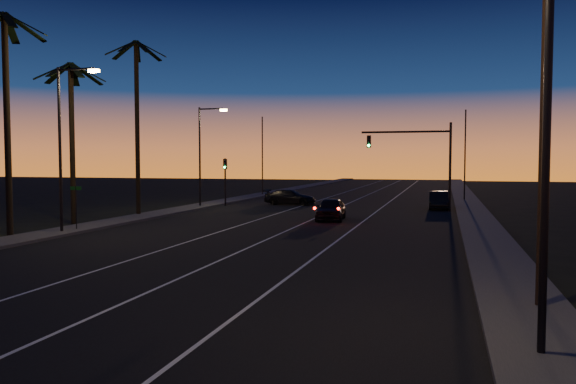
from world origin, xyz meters
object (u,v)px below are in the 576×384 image
(lead_car, at_px, (331,209))
(cross_car, at_px, (290,197))
(right_car, at_px, (439,200))
(utility_pole, at_px, (546,110))
(signal_mast, at_px, (420,151))

(lead_car, bearing_deg, cross_car, 117.29)
(lead_car, relative_size, right_car, 1.14)
(utility_pole, height_order, lead_car, utility_pole)
(right_car, xyz_separation_m, cross_car, (-13.02, 1.14, -0.04))
(signal_mast, bearing_deg, cross_car, 165.93)
(right_car, bearing_deg, utility_pole, -84.70)
(lead_car, height_order, cross_car, lead_car)
(utility_pole, distance_m, right_car, 32.20)
(utility_pole, relative_size, right_car, 2.27)
(signal_mast, height_order, right_car, signal_mast)
(cross_car, bearing_deg, utility_pole, -64.10)
(signal_mast, height_order, cross_car, signal_mast)
(signal_mast, xyz_separation_m, right_car, (1.52, 1.74, -4.05))
(signal_mast, bearing_deg, right_car, 48.97)
(signal_mast, distance_m, lead_car, 11.21)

